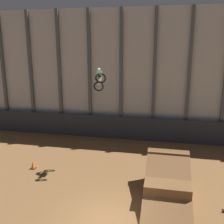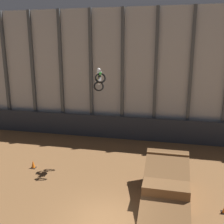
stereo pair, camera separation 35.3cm
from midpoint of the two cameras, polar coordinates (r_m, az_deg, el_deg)
ground_plane at (r=14.35m, az=-1.03°, el=-22.64°), size 60.00×60.00×0.00m
arena_back_wall at (r=24.45m, az=6.29°, el=7.87°), size 32.00×0.40×11.99m
lower_barrier at (r=24.76m, az=5.79°, el=-3.66°), size 31.36×0.20×2.18m
dirt_ramp at (r=16.46m, az=12.33°, el=-14.60°), size 2.60×4.97×2.29m
rider_bike_solo at (r=18.02m, az=-2.20°, el=7.17°), size 1.28×1.82×1.68m
traffic_cone_near_ramp at (r=20.14m, az=-16.30°, el=-10.89°), size 0.36×0.36×0.58m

